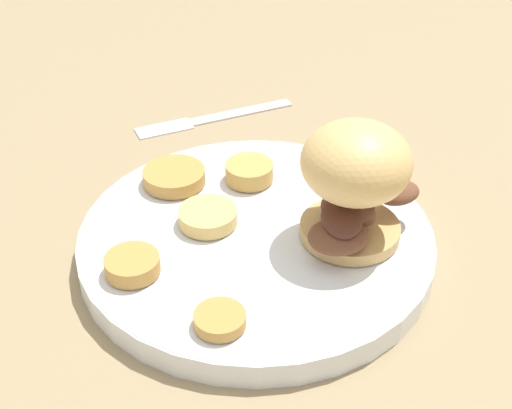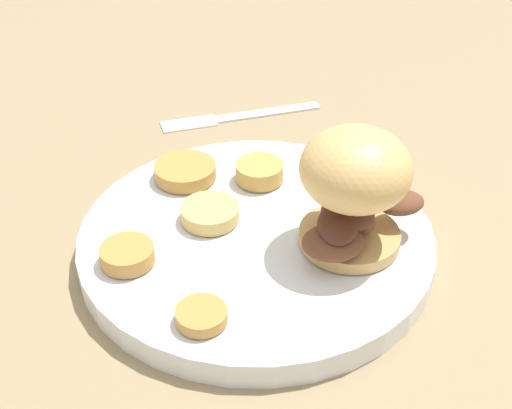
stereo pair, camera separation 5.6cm
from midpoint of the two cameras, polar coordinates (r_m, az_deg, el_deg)
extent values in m
plane|color=#937F5B|center=(0.59, -2.72, -3.88)|extent=(4.00, 4.00, 0.00)
cylinder|color=white|center=(0.58, -2.75, -3.07)|extent=(0.29, 0.29, 0.02)
torus|color=white|center=(0.58, -2.78, -2.36)|extent=(0.29, 0.29, 0.01)
cylinder|color=tan|center=(0.57, 4.73, -2.12)|extent=(0.08, 0.08, 0.01)
ellipsoid|color=#563323|center=(0.56, 4.17, -0.20)|extent=(0.05, 0.05, 0.02)
ellipsoid|color=brown|center=(0.56, 5.29, -0.71)|extent=(0.03, 0.04, 0.02)
ellipsoid|color=#563323|center=(0.55, 4.77, -0.37)|extent=(0.05, 0.05, 0.01)
ellipsoid|color=#4C281E|center=(0.54, 3.93, -1.20)|extent=(0.05, 0.06, 0.02)
ellipsoid|color=brown|center=(0.54, 3.64, -2.68)|extent=(0.05, 0.04, 0.02)
ellipsoid|color=brown|center=(0.57, 8.53, 0.84)|extent=(0.04, 0.03, 0.02)
ellipsoid|color=#DBB26B|center=(0.53, 5.06, 3.29)|extent=(0.08, 0.08, 0.06)
cylinder|color=#BC8942|center=(0.49, -6.20, -9.27)|extent=(0.04, 0.04, 0.01)
cylinder|color=#BC8942|center=(0.63, -9.09, 2.15)|extent=(0.05, 0.05, 0.01)
cylinder|color=#DBB766|center=(0.58, -6.63, -1.05)|extent=(0.05, 0.05, 0.01)
cylinder|color=#BC8942|center=(0.54, -12.81, -4.84)|extent=(0.04, 0.04, 0.01)
cylinder|color=tan|center=(0.63, -3.09, 2.54)|extent=(0.04, 0.04, 0.02)
cube|color=silver|center=(0.79, -3.25, 7.38)|extent=(0.12, 0.02, 0.00)
cube|color=silver|center=(0.77, -9.46, 6.00)|extent=(0.06, 0.03, 0.00)
camera|label=1|loc=(0.03, -92.86, -2.06)|focal=50.00mm
camera|label=2|loc=(0.03, 87.14, 2.06)|focal=50.00mm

